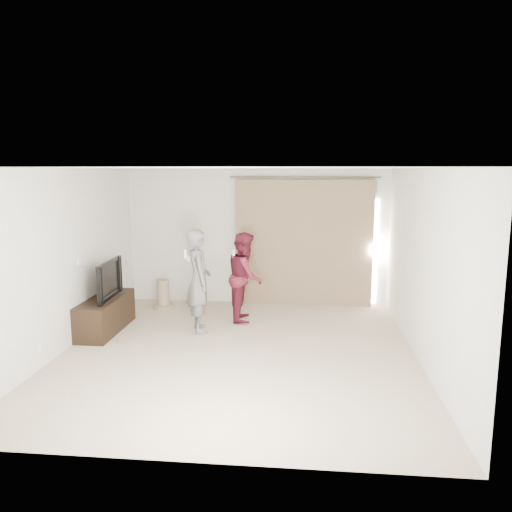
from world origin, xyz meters
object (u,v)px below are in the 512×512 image
at_px(tv, 103,279).
at_px(person_woman, 245,276).
at_px(tv_console, 105,314).
at_px(person_man, 199,281).

relative_size(tv, person_woman, 0.69).
xyz_separation_m(tv, person_woman, (2.18, 0.84, -0.09)).
relative_size(tv_console, person_man, 0.86).
height_order(tv_console, tv, tv).
distance_m(tv_console, person_woman, 2.39).
distance_m(person_man, person_woman, 0.95).
relative_size(tv_console, tv, 1.35).
height_order(tv, person_man, person_man).
bearing_deg(tv, person_woman, -71.78).
relative_size(tv, person_man, 0.64).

